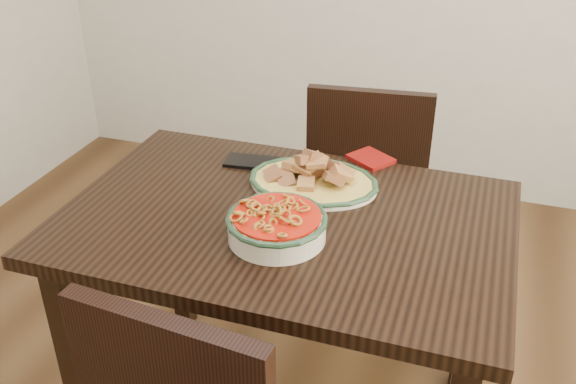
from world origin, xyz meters
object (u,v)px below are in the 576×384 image
(smartphone, at_px, (252,162))
(noodle_bowl, at_px, (277,223))
(dining_table, at_px, (286,248))
(chair_far, at_px, (368,180))
(fish_plate, at_px, (313,172))

(smartphone, bearing_deg, noodle_bowl, -66.58)
(dining_table, distance_m, smartphone, 0.33)
(chair_far, bearing_deg, noodle_bowl, 79.37)
(chair_far, relative_size, noodle_bowl, 3.54)
(dining_table, xyz_separation_m, chair_far, (0.08, 0.72, -0.15))
(dining_table, xyz_separation_m, fish_plate, (0.02, 0.18, 0.15))
(noodle_bowl, distance_m, smartphone, 0.41)
(fish_plate, distance_m, noodle_bowl, 0.28)
(dining_table, distance_m, noodle_bowl, 0.18)
(dining_table, height_order, chair_far, chair_far)
(chair_far, distance_m, fish_plate, 0.62)
(fish_plate, height_order, noodle_bowl, fish_plate)
(dining_table, height_order, noodle_bowl, noodle_bowl)
(dining_table, bearing_deg, fish_plate, 82.85)
(noodle_bowl, xyz_separation_m, smartphone, (-0.21, 0.36, -0.04))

